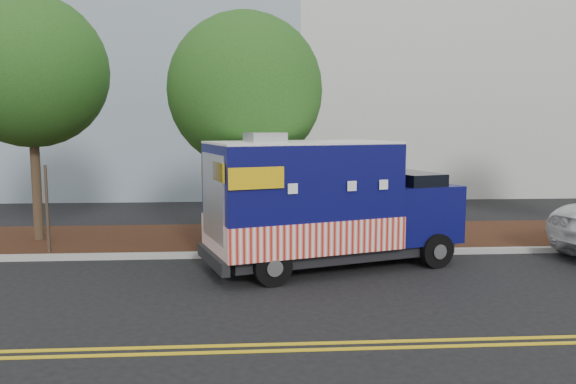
{
  "coord_description": "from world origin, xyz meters",
  "views": [
    {
      "loc": [
        -0.22,
        -12.84,
        3.42
      ],
      "look_at": [
        0.68,
        0.6,
        1.79
      ],
      "focal_mm": 35.0,
      "sensor_mm": 36.0,
      "label": 1
    }
  ],
  "objects": [
    {
      "name": "tree_b",
      "position": [
        -0.35,
        2.61,
        4.32
      ],
      "size": [
        4.21,
        4.21,
        6.43
      ],
      "color": "#38281C",
      "rests_on": "ground"
    },
    {
      "name": "centerline_far",
      "position": [
        0.0,
        -4.7,
        0.01
      ],
      "size": [
        120.0,
        0.1,
        0.01
      ],
      "primitive_type": "cube",
      "color": "gold",
      "rests_on": "ground"
    },
    {
      "name": "centerline_near",
      "position": [
        0.0,
        -4.45,
        0.01
      ],
      "size": [
        120.0,
        0.1,
        0.01
      ],
      "primitive_type": "cube",
      "color": "gold",
      "rests_on": "ground"
    },
    {
      "name": "food_truck",
      "position": [
        1.47,
        0.24,
        1.47
      ],
      "size": [
        6.5,
        3.97,
        3.24
      ],
      "rotation": [
        0.0,
        0.0,
        0.31
      ],
      "color": "black",
      "rests_on": "ground"
    },
    {
      "name": "ground",
      "position": [
        0.0,
        0.0,
        0.0
      ],
      "size": [
        120.0,
        120.0,
        0.0
      ],
      "primitive_type": "plane",
      "color": "black",
      "rests_on": "ground"
    },
    {
      "name": "sign_post",
      "position": [
        -5.38,
        1.6,
        1.2
      ],
      "size": [
        0.06,
        0.06,
        2.4
      ],
      "primitive_type": "cube",
      "color": "#473828",
      "rests_on": "ground"
    },
    {
      "name": "curb",
      "position": [
        0.0,
        1.4,
        0.07
      ],
      "size": [
        120.0,
        0.18,
        0.15
      ],
      "primitive_type": "cube",
      "color": "#9E9E99",
      "rests_on": "ground"
    },
    {
      "name": "mulch_strip",
      "position": [
        0.0,
        3.5,
        0.07
      ],
      "size": [
        120.0,
        4.0,
        0.15
      ],
      "primitive_type": "cube",
      "color": "black",
      "rests_on": "ground"
    },
    {
      "name": "tree_a",
      "position": [
        -6.27,
        3.35,
        4.87
      ],
      "size": [
        4.22,
        4.22,
        6.99
      ],
      "color": "#38281C",
      "rests_on": "ground"
    }
  ]
}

